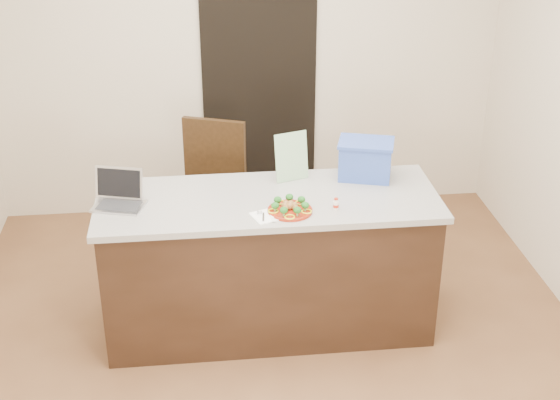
{
  "coord_description": "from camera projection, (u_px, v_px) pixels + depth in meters",
  "views": [
    {
      "loc": [
        -0.4,
        -3.92,
        2.99
      ],
      "look_at": [
        0.07,
        0.2,
        0.93
      ],
      "focal_mm": 50.0,
      "sensor_mm": 36.0,
      "label": 1
    }
  ],
  "objects": [
    {
      "name": "ground",
      "position": [
        273.0,
        347.0,
        4.86
      ],
      "size": [
        4.0,
        4.0,
        0.0
      ],
      "primitive_type": "plane",
      "color": "brown",
      "rests_on": "ground"
    },
    {
      "name": "doorway",
      "position": [
        259.0,
        92.0,
        6.19
      ],
      "size": [
        0.9,
        0.02,
        2.0
      ],
      "primitive_type": "cube",
      "color": "black",
      "rests_on": "ground"
    },
    {
      "name": "yogurt_bottle",
      "position": [
        336.0,
        205.0,
        4.52
      ],
      "size": [
        0.03,
        0.03,
        0.07
      ],
      "rotation": [
        0.0,
        0.0,
        -0.15
      ],
      "color": "silver",
      "rests_on": "island"
    },
    {
      "name": "knife",
      "position": [
        272.0,
        216.0,
        4.44
      ],
      "size": [
        0.02,
        0.18,
        0.01
      ],
      "rotation": [
        0.0,
        0.0,
        0.03
      ],
      "color": "white",
      "rests_on": "napkin"
    },
    {
      "name": "island",
      "position": [
        269.0,
        263.0,
        4.88
      ],
      "size": [
        2.06,
        0.76,
        0.92
      ],
      "color": "black",
      "rests_on": "ground"
    },
    {
      "name": "fork",
      "position": [
        263.0,
        215.0,
        4.45
      ],
      "size": [
        0.03,
        0.13,
        0.0
      ],
      "rotation": [
        0.0,
        0.0,
        -0.1
      ],
      "color": "#BABABF",
      "rests_on": "napkin"
    },
    {
      "name": "room_shell",
      "position": [
        272.0,
        101.0,
        4.14
      ],
      "size": [
        4.0,
        4.0,
        4.0
      ],
      "color": "white",
      "rests_on": "ground"
    },
    {
      "name": "blue_box",
      "position": [
        365.0,
        159.0,
        4.88
      ],
      "size": [
        0.39,
        0.33,
        0.24
      ],
      "rotation": [
        0.0,
        0.0,
        -0.28
      ],
      "color": "#2C48A1",
      "rests_on": "island"
    },
    {
      "name": "laptop",
      "position": [
        119.0,
        195.0,
        4.58
      ],
      "size": [
        0.33,
        0.3,
        0.21
      ],
      "rotation": [
        0.0,
        0.0,
        -0.28
      ],
      "color": "#B4B4B9",
      "rests_on": "island"
    },
    {
      "name": "broccoli",
      "position": [
        290.0,
        204.0,
        4.49
      ],
      "size": [
        0.22,
        0.22,
        0.04
      ],
      "color": "#144B14",
      "rests_on": "plate"
    },
    {
      "name": "meatballs",
      "position": [
        290.0,
        206.0,
        4.5
      ],
      "size": [
        0.1,
        0.09,
        0.04
      ],
      "color": "olive",
      "rests_on": "plate"
    },
    {
      "name": "chair",
      "position": [
        216.0,
        184.0,
        5.61
      ],
      "size": [
        0.6,
        0.61,
        1.04
      ],
      "rotation": [
        0.0,
        0.0,
        -0.37
      ],
      "color": "#34200F",
      "rests_on": "ground"
    },
    {
      "name": "leaflet",
      "position": [
        291.0,
        157.0,
        4.84
      ],
      "size": [
        0.22,
        0.11,
        0.31
      ],
      "primitive_type": "cube",
      "rotation": [
        -0.14,
        0.0,
        0.31
      ],
      "color": "silver",
      "rests_on": "island"
    },
    {
      "name": "napkin",
      "position": [
        267.0,
        216.0,
        4.45
      ],
      "size": [
        0.2,
        0.2,
        0.01
      ],
      "primitive_type": "cube",
      "rotation": [
        0.0,
        0.0,
        0.36
      ],
      "color": "white",
      "rests_on": "island"
    },
    {
      "name": "plate",
      "position": [
        290.0,
        210.0,
        4.5
      ],
      "size": [
        0.26,
        0.26,
        0.02
      ],
      "rotation": [
        0.0,
        0.0,
        -0.02
      ],
      "color": "maroon",
      "rests_on": "island"
    },
    {
      "name": "pepper_rings",
      "position": [
        290.0,
        209.0,
        4.5
      ],
      "size": [
        0.25,
        0.25,
        0.01
      ],
      "color": "yellow",
      "rests_on": "plate"
    }
  ]
}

